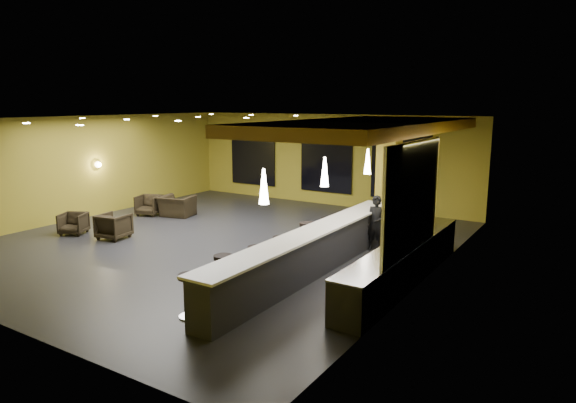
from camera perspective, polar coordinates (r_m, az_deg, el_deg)
The scene contains 35 objects.
floor at distance 15.01m, azimuth -7.52°, elevation -4.59°, with size 12.00×13.00×0.10m, color black.
ceiling at distance 14.47m, azimuth -7.88°, elevation 9.28°, with size 12.00×13.00×0.10m, color black.
wall_back at distance 20.05m, azimuth 4.41°, elevation 4.65°, with size 12.00×0.10×3.50m, color olive.
wall_left at distance 19.06m, azimuth -21.84°, elevation 3.56°, with size 0.10×13.00×3.50m, color olive.
wall_right at distance 11.75m, azimuth 15.59°, elevation -0.26°, with size 0.10×13.00×3.50m, color olive.
wood_soffit at distance 13.20m, azimuth 8.62°, elevation 8.27°, with size 3.60×8.00×0.28m, color #A57730.
window_left at distance 21.81m, azimuth -3.92°, elevation 5.04°, with size 2.20×0.06×2.40m, color black.
window_center at distance 19.96m, azimuth 4.26°, elevation 4.48°, with size 2.20×0.06×2.40m, color black.
window_right at distance 18.75m, azimuth 12.39°, elevation 3.83°, with size 2.20×0.06×2.40m, color black.
tile_backsplash at distance 10.79m, azimuth 13.66°, elevation 0.21°, with size 0.06×3.20×2.40m, color white.
bar_counter at distance 12.06m, azimuth 2.85°, elevation -5.70°, with size 0.60×8.00×1.00m, color black.
bar_top at distance 11.92m, azimuth 2.87°, elevation -3.28°, with size 0.78×8.10×0.05m, color silver.
prep_counter at distance 11.73m, azimuth 12.66°, elevation -6.80°, with size 0.70×6.00×0.86m, color black.
prep_top at distance 11.60m, azimuth 12.76°, elevation -4.66°, with size 0.72×6.00×0.03m, color silver.
wall_shelf_lower at distance 10.73m, azimuth 12.52°, elevation -1.98°, with size 0.30×1.50×0.03m, color silver.
wall_shelf_upper at distance 10.64m, azimuth 12.62°, elevation 0.38°, with size 0.30×1.50×0.03m, color silver.
column at distance 15.88m, azimuth 11.08°, elevation 2.80°, with size 0.60×0.60×3.50m, color olive.
wall_sconce at distance 19.21m, azimuth -20.35°, elevation 3.87°, with size 0.22×0.22×0.22m, color #FFE5B2.
pendant_0 at distance 9.99m, azimuth -2.70°, elevation 1.69°, with size 0.20×0.20×0.70m, color white.
pendant_1 at distance 12.10m, azimuth 4.09°, elevation 3.32°, with size 0.20×0.20×0.70m, color white.
pendant_2 at distance 14.33m, azimuth 8.84°, elevation 4.42°, with size 0.20×0.20×0.70m, color white.
staff_a at distance 14.00m, azimuth 9.77°, elevation -2.41°, with size 0.55×0.36×1.51m, color black.
staff_b at distance 14.15m, azimuth 13.76°, elevation -2.19°, with size 0.79×0.61×1.62m, color black.
staff_c at distance 13.80m, azimuth 13.89°, elevation -2.18°, with size 0.87×0.57×1.78m, color black.
armchair_a at distance 16.90m, azimuth -22.74°, elevation -2.27°, with size 0.71×0.73×0.66m, color black.
armchair_b at distance 15.93m, azimuth -18.78°, elevation -2.60°, with size 0.80×0.82×0.75m, color black.
armchair_c at distance 18.86m, azimuth -15.18°, elevation -0.39°, with size 0.77×0.79×0.72m, color black.
armchair_d at distance 18.45m, azimuth -12.23°, elevation -0.50°, with size 1.10×0.96×0.72m, color black.
bar_stool_0 at distance 9.83m, azimuth -10.92°, elevation -9.61°, with size 0.43×0.43×0.84m.
bar_stool_1 at distance 10.87m, azimuth -7.18°, elevation -7.47°, with size 0.42×0.42×0.84m.
bar_stool_2 at distance 11.56m, azimuth -3.54°, elevation -6.38°, with size 0.41×0.41×0.80m.
bar_stool_3 at distance 12.56m, azimuth -0.88°, elevation -5.11°, with size 0.38×0.38×0.75m.
bar_stool_4 at distance 13.47m, azimuth 2.15°, elevation -3.65°, with size 0.44×0.44×0.87m.
bar_stool_5 at distance 14.21m, azimuth 4.49°, elevation -3.01°, with size 0.42×0.42×0.82m.
bar_stool_6 at distance 15.24m, azimuth 6.91°, elevation -2.29°, with size 0.38×0.38×0.75m.
Camera 1 is at (9.30, -11.07, 3.97)m, focal length 32.00 mm.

